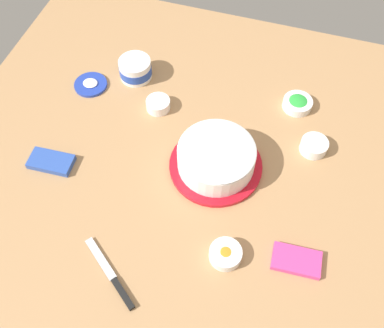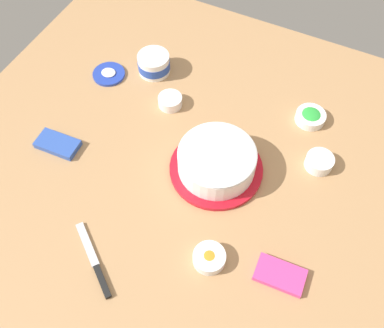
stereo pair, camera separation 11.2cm
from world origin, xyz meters
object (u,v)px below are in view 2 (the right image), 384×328
Objects in this scene: frosted_cake at (217,161)px; frosting_tub_lid at (109,74)px; candy_box_upper at (58,144)px; sprinkle_bowl_blue at (319,162)px; frosting_tub at (154,63)px; sprinkle_bowl_yellow at (170,101)px; sprinkle_bowl_orange at (209,258)px; spreading_knife at (96,266)px; candy_box_lower at (280,275)px; sprinkle_bowl_green at (310,117)px.

frosting_tub_lid is at bearing 158.80° from frosted_cake.
sprinkle_bowl_blue is at bearing 17.70° from candy_box_upper.
sprinkle_bowl_blue is (0.65, -0.13, -0.02)m from frosting_tub.
sprinkle_bowl_yellow is (-0.25, 0.17, -0.03)m from frosted_cake.
frosting_tub is 0.17m from frosting_tub_lid.
sprinkle_bowl_blue is (0.79, -0.04, 0.01)m from frosting_tub_lid.
frosting_tub_lid is 1.28× the size of sprinkle_bowl_orange.
candy_box_upper is (-0.77, -0.29, -0.01)m from sprinkle_bowl_blue.
spreading_knife is 1.52× the size of candy_box_lower.
sprinkle_bowl_blue is 0.39m from candy_box_lower.
frosted_cake is 0.46m from spreading_knife.
spreading_knife is (0.35, -0.63, -0.00)m from frosting_tub_lid.
sprinkle_bowl_green is at bearing 63.91° from spreading_knife.
candy_box_lower is (0.19, 0.04, -0.01)m from sprinkle_bowl_orange.
sprinkle_bowl_yellow reaches higher than sprinkle_bowl_orange.
candy_box_lower is at bearing -38.03° from frosting_tub.
sprinkle_bowl_green is at bearing 115.98° from sprinkle_bowl_blue.
frosted_cake reaches higher than spreading_knife.
sprinkle_bowl_blue reaches higher than sprinkle_bowl_green.
frosting_tub is 1.16× the size of sprinkle_bowl_green.
frosted_cake reaches higher than sprinkle_bowl_orange.
spreading_knife is at bearing -150.59° from sprinkle_bowl_orange.
sprinkle_bowl_green is 1.10× the size of sprinkle_bowl_orange.
sprinkle_bowl_yellow reaches higher than candy_box_lower.
candy_box_lower is at bearing -88.07° from sprinkle_bowl_blue.
sprinkle_bowl_blue is 0.96× the size of sprinkle_bowl_orange.
frosted_cake is 1.44× the size of spreading_knife.
frosting_tub_lid is 1.33× the size of sprinkle_bowl_blue.
candy_box_upper is (-0.49, -0.14, -0.04)m from frosted_cake.
sprinkle_bowl_orange is (0.27, 0.15, 0.01)m from spreading_knife.
frosted_cake is at bearing -21.20° from frosting_tub_lid.
candy_box_lower is (0.29, -0.23, -0.04)m from frosted_cake.
sprinkle_bowl_yellow reaches higher than spreading_knife.
frosting_tub is 0.87× the size of candy_box_lower.
frosting_tub_lid is at bearing -146.76° from frosting_tub.
sprinkle_bowl_yellow is at bearing 178.04° from sprinkle_bowl_blue.
spreading_knife is 2.45× the size of sprinkle_bowl_yellow.
candy_box_upper is at bearing -159.14° from sprinkle_bowl_blue.
spreading_knife is (-0.16, -0.43, -0.04)m from frosted_cake.
sprinkle_bowl_green is at bearing 30.25° from candy_box_upper.
frosting_tub is at bearing 168.40° from sprinkle_bowl_blue.
frosting_tub_lid is 1.41× the size of sprinkle_bowl_yellow.
sprinkle_bowl_orange is at bearing 29.41° from spreading_knife.
sprinkle_bowl_blue is at bearing 88.57° from candy_box_lower.
sprinkle_bowl_blue is (0.08, -0.16, 0.00)m from sprinkle_bowl_green.
spreading_knife is 0.50m from candy_box_lower.
sprinkle_bowl_green is 0.60m from sprinkle_bowl_orange.
sprinkle_bowl_orange is at bearing -99.24° from sprinkle_bowl_green.
sprinkle_bowl_green is 0.47m from sprinkle_bowl_yellow.
candy_box_upper is (-0.24, -0.31, -0.01)m from sprinkle_bowl_yellow.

